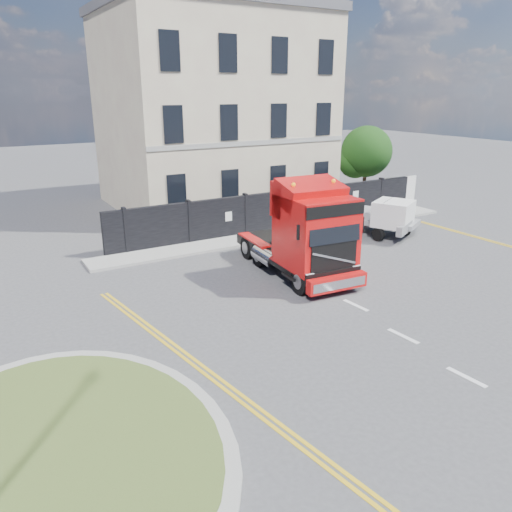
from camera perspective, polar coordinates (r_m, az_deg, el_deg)
ground at (r=15.80m, az=2.24°, el=-7.38°), size 120.00×120.00×0.00m
traffic_island at (r=11.23m, az=-21.62°, el=-20.28°), size 6.80×6.80×0.17m
hoarding_fence at (r=26.02m, az=3.69°, el=5.34°), size 18.80×0.25×2.00m
georgian_building at (r=31.59m, az=-4.98°, el=16.36°), size 12.30×10.30×12.80m
tree at (r=32.89m, az=12.21°, el=11.34°), size 3.20×3.20×4.80m
pavement_far at (r=25.23m, az=3.75°, el=2.72°), size 20.00×1.60×0.12m
truck at (r=18.83m, az=5.83°, el=2.27°), size 2.81×6.38×3.72m
flatbed_pickup at (r=25.35m, az=14.51°, el=4.42°), size 3.63×4.89×1.84m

